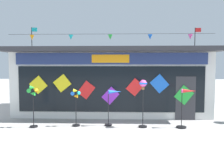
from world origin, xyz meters
The scene contains 7 objects.
ground_plane centered at (0.00, 0.00, 0.00)m, with size 80.00×80.00×0.00m, color #9E9B99.
kite_shop_building centered at (-0.77, 5.53, 1.68)m, with size 9.95×5.46×4.64m.
wind_spinner_far_left centered at (-3.81, 1.62, 1.17)m, with size 0.41×0.31×1.70m.
wind_spinner_left centered at (-2.14, 1.87, 1.01)m, with size 0.38×0.31×1.55m.
wind_spinner_center_left centered at (-0.64, 2.01, 1.01)m, with size 0.70×0.31×1.50m.
wind_spinner_center_right centered at (0.59, 1.81, 1.42)m, with size 0.34×0.34×1.92m.
wind_spinner_right centered at (2.27, 1.76, 0.91)m, with size 0.74×0.40×1.57m.
Camera 1 is at (-0.31, -7.61, 2.43)m, focal length 37.87 mm.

